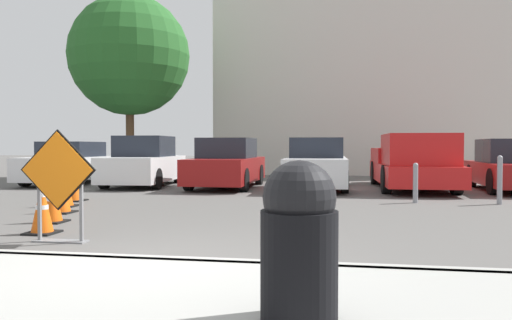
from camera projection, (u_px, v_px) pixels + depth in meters
The scene contains 19 objects.
ground_plane at pixel (276, 189), 14.97m from camera, with size 96.00×96.00×0.00m, color #565451.
sidewalk_strip at pixel (96, 301), 3.89m from camera, with size 23.02×2.48×0.14m.
curb_lip at pixel (154, 264), 5.11m from camera, with size 23.02×0.20×0.14m.
road_closed_sign at pixel (58, 180), 6.59m from camera, with size 1.07×0.20×1.50m.
traffic_cone_nearest at pixel (42, 208), 7.27m from camera, with size 0.42×0.42×0.77m.
traffic_cone_second at pixel (53, 200), 8.34m from camera, with size 0.43×0.43×0.78m.
traffic_cone_third at pixel (62, 194), 9.54m from camera, with size 0.45×0.45×0.73m.
traffic_cone_fourth at pixel (64, 188), 10.52m from camera, with size 0.51×0.51×0.82m.
traffic_cone_fifth at pixel (74, 186), 11.59m from camera, with size 0.49×0.49×0.70m.
parked_car_nearest at pixel (71, 164), 16.90m from camera, with size 1.92×4.26×1.43m.
parked_car_second at pixel (144, 163), 16.08m from camera, with size 2.01×4.21×1.60m.
parked_car_third at pixel (227, 165), 15.42m from camera, with size 1.82×4.28×1.53m.
parked_car_fourth at pixel (317, 165), 15.00m from camera, with size 1.83×4.53×1.52m.
pickup_truck at pixel (413, 165), 14.51m from camera, with size 2.12×5.57×1.61m.
trash_bin at pixel (299, 240), 3.25m from camera, with size 0.51×0.51×1.05m.
bollard_nearest at pixel (415, 182), 11.22m from camera, with size 0.12×0.12×0.91m.
bollard_second at pixel (500, 179), 10.92m from camera, with size 0.12×0.12×1.08m.
building_facade_backdrop at pixel (355, 82), 23.81m from camera, with size 12.74×5.00×8.69m.
street_tree_behind_lot at pixel (129, 56), 19.62m from camera, with size 4.71×4.71×7.20m.
Camera 1 is at (1.87, -4.84, 1.28)m, focal length 35.00 mm.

